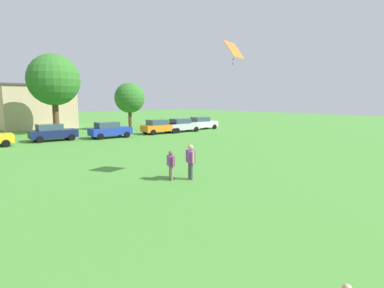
{
  "coord_description": "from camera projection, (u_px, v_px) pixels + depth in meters",
  "views": [
    {
      "loc": [
        -2.95,
        2.77,
        4.02
      ],
      "look_at": [
        4.26,
        11.99,
        2.36
      ],
      "focal_mm": 29.3,
      "sensor_mm": 36.0,
      "label": 1
    }
  ],
  "objects": [
    {
      "name": "adult_bystander",
      "position": [
        191.0,
        159.0,
        15.79
      ],
      "size": [
        0.5,
        0.81,
        1.79
      ],
      "rotation": [
        0.0,
        0.0,
        4.38
      ],
      "color": "#4C4C51",
      "rests_on": "ground"
    },
    {
      "name": "tree_right",
      "position": [
        54.0,
        80.0,
        36.46
      ],
      "size": [
        5.96,
        5.96,
        9.29
      ],
      "color": "brown",
      "rests_on": "ground"
    },
    {
      "name": "house_left",
      "position": [
        36.0,
        106.0,
        45.08
      ],
      "size": [
        9.55,
        9.11,
        6.11
      ],
      "color": "beige",
      "rests_on": "ground"
    },
    {
      "name": "parked_car_blue_3",
      "position": [
        110.0,
        130.0,
        33.04
      ],
      "size": [
        4.3,
        2.02,
        1.68
      ],
      "color": "#1E38AD",
      "rests_on": "ground"
    },
    {
      "name": "parked_car_orange_4",
      "position": [
        159.0,
        127.0,
        37.1
      ],
      "size": [
        4.3,
        2.02,
        1.68
      ],
      "color": "orange",
      "rests_on": "ground"
    },
    {
      "name": "parked_car_silver_5",
      "position": [
        182.0,
        125.0,
        39.15
      ],
      "size": [
        4.3,
        2.02,
        1.68
      ],
      "color": "silver",
      "rests_on": "ground"
    },
    {
      "name": "tree_far_right",
      "position": [
        130.0,
        98.0,
        41.94
      ],
      "size": [
        4.02,
        4.02,
        6.27
      ],
      "color": "brown",
      "rests_on": "ground"
    },
    {
      "name": "kite",
      "position": [
        234.0,
        51.0,
        15.87
      ],
      "size": [
        1.47,
        1.02,
        1.16
      ],
      "color": "orange"
    },
    {
      "name": "parked_car_navy_2",
      "position": [
        53.0,
        132.0,
        30.67
      ],
      "size": [
        4.3,
        2.02,
        1.68
      ],
      "color": "#141E4C",
      "rests_on": "ground"
    },
    {
      "name": "ground_plane",
      "position": [
        1.0,
        153.0,
        23.6
      ],
      "size": [
        160.0,
        160.0,
        0.0
      ],
      "primitive_type": "plane",
      "color": "#4C9338"
    },
    {
      "name": "bystander_near_trees",
      "position": [
        171.0,
        163.0,
        15.67
      ],
      "size": [
        0.39,
        0.69,
        1.49
      ],
      "rotation": [
        0.0,
        0.0,
        1.31
      ],
      "color": "#8C7259",
      "rests_on": "ground"
    },
    {
      "name": "parked_car_white_6",
      "position": [
        202.0,
        123.0,
        42.67
      ],
      "size": [
        4.3,
        2.02,
        1.68
      ],
      "color": "white",
      "rests_on": "ground"
    }
  ]
}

